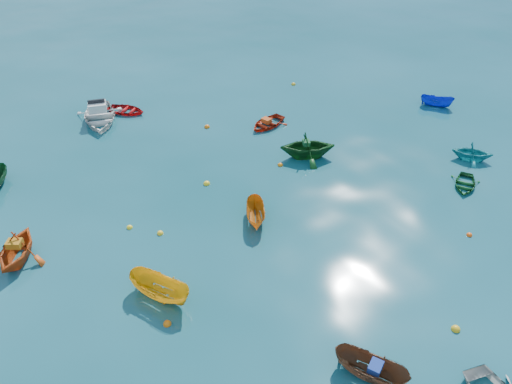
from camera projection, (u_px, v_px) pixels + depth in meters
ground at (318, 246)px, 24.54m from camera, size 160.00×160.00×0.00m
sampan_brown_mid at (369, 376)px, 18.68m from camera, size 2.08×3.07×1.11m
dinghy_orange_w at (20, 260)px, 23.75m from camera, size 4.01×4.08×1.63m
sampan_yellow_mid at (162, 297)px, 21.85m from camera, size 2.30×3.37×1.22m
dinghy_green_e at (464, 186)px, 28.67m from camera, size 2.88×2.62×0.49m
dinghy_cyan_se at (470, 159)px, 30.98m from camera, size 3.10×3.16×1.26m
sampan_orange_n at (256, 220)px, 26.16m from camera, size 2.30×2.72×1.01m
dinghy_green_n at (307, 157)px, 31.21m from camera, size 4.43×4.29×1.78m
dinghy_red_ne at (267, 126)px, 34.52m from camera, size 3.22×2.57×0.60m
sampan_blue_far at (436, 106)px, 36.99m from camera, size 2.03×2.48×0.92m
dinghy_red_far at (127, 112)px, 36.14m from camera, size 3.23×3.43×0.58m
motorboat_white at (100, 121)px, 35.07m from camera, size 4.75×5.45×1.54m
tarp_blue_a at (376, 367)px, 18.20m from camera, size 0.72×0.64×0.29m
tarp_orange_a at (14, 244)px, 23.22m from camera, size 0.84×0.81×0.33m
tarp_green_b at (306, 143)px, 30.60m from camera, size 0.67×0.71×0.28m
tarp_orange_b at (266, 120)px, 34.20m from camera, size 0.56×0.68×0.29m
buoy_or_a at (391, 370)px, 18.90m from camera, size 0.33×0.33×0.33m
buoy_ye_a at (455, 330)px, 20.43m from camera, size 0.38×0.38×0.38m
buoy_or_b at (469, 235)px, 25.18m from camera, size 0.29×0.29×0.29m
buoy_ye_b at (160, 234)px, 25.28m from camera, size 0.33×0.33×0.33m
buoy_or_c at (167, 324)px, 20.65m from camera, size 0.35×0.35×0.35m
buoy_ye_c at (207, 184)px, 28.83m from camera, size 0.39×0.39×0.39m
buoy_or_d at (280, 165)px, 30.43m from camera, size 0.32×0.32×0.32m
buoy_ye_d at (130, 228)px, 25.66m from camera, size 0.31×0.31×0.31m
buoy_or_e at (207, 127)px, 34.33m from camera, size 0.38×0.38×0.38m
buoy_ye_e at (293, 85)px, 40.08m from camera, size 0.35×0.35×0.35m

